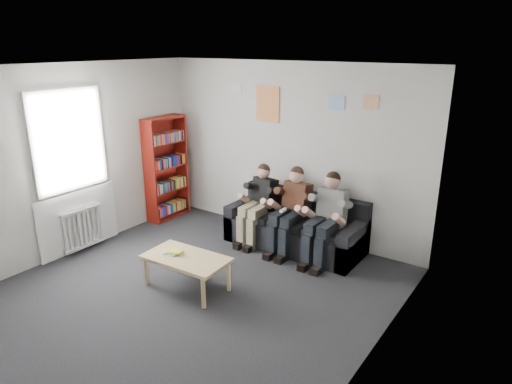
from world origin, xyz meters
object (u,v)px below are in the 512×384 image
person_middle (290,211)px  sofa (296,228)px  coffee_table (186,261)px  person_left (258,205)px  bookshelf (167,168)px  person_right (326,219)px

person_middle → sofa: bearing=95.9°
coffee_table → person_left: (-0.07, 1.66, 0.23)m
sofa → bookshelf: 2.55m
coffee_table → person_left: bearing=92.4°
sofa → person_middle: size_ratio=1.63×
coffee_table → person_right: 1.99m
sofa → person_left: person_left is taller
coffee_table → person_right: size_ratio=0.83×
sofa → person_left: (-0.57, -0.19, 0.32)m
coffee_table → person_left: person_left is taller
person_left → person_right: bearing=9.2°
person_middle → person_right: 0.57m
person_middle → bookshelf: bearing=-173.8°
coffee_table → person_middle: bearing=73.1°
sofa → person_right: 0.70m
coffee_table → person_right: bearing=57.0°
coffee_table → person_middle: size_ratio=0.84×
person_middle → person_right: (0.57, -0.00, 0.01)m
bookshelf → coffee_table: bearing=-42.0°
bookshelf → person_right: 3.05m
person_left → coffee_table: bearing=-78.3°
sofa → person_middle: person_middle is taller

